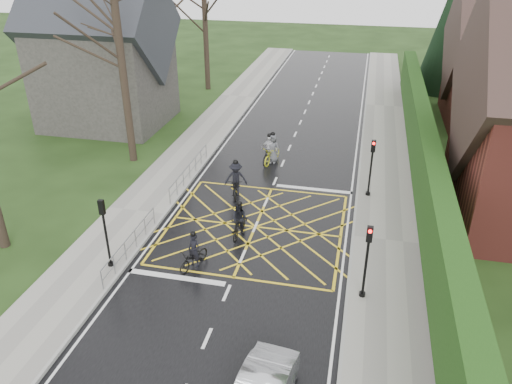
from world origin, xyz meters
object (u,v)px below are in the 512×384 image
at_px(cyclist_back, 239,223).
at_px(cyclist_front, 269,152).
at_px(cyclist_mid, 236,182).
at_px(cyclist_rear, 194,256).
at_px(cyclist_lead, 272,152).

distance_m(cyclist_back, cyclist_front, 8.32).
distance_m(cyclist_back, cyclist_mid, 4.00).
bearing_deg(cyclist_rear, cyclist_back, 86.88).
xyz_separation_m(cyclist_front, cyclist_lead, (0.19, 0.05, -0.01)).
relative_size(cyclist_rear, cyclist_back, 1.02).
relative_size(cyclist_back, cyclist_front, 0.93).
bearing_deg(cyclist_mid, cyclist_back, -86.85).
distance_m(cyclist_front, cyclist_lead, 0.20).
bearing_deg(cyclist_back, cyclist_front, 96.03).
bearing_deg(cyclist_front, cyclist_lead, 24.85).
relative_size(cyclist_mid, cyclist_front, 1.13).
relative_size(cyclist_back, cyclist_lead, 0.84).
distance_m(cyclist_mid, cyclist_front, 4.57).
relative_size(cyclist_mid, cyclist_lead, 1.03).
xyz_separation_m(cyclist_back, cyclist_mid, (-1.18, 3.82, 0.07)).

